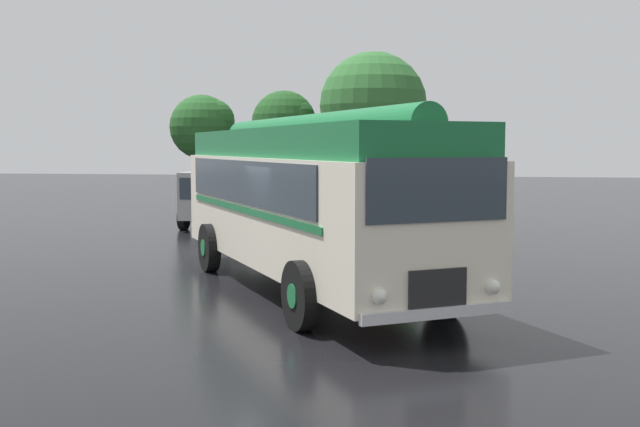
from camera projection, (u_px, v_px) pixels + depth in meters
ground_plane at (307, 297)px, 14.22m from camera, size 120.00×120.00×0.00m
vintage_bus at (307, 195)px, 14.85m from camera, size 7.39×9.86×3.49m
car_near_left at (306, 203)px, 26.91m from camera, size 2.13×4.28×1.66m
car_mid_left at (381, 205)px, 25.94m from camera, size 1.99×4.21×1.66m
box_van at (229, 187)px, 27.67m from camera, size 2.43×5.81×2.50m
tree_far_left at (204, 126)px, 34.60m from camera, size 3.03×2.98×5.27m
tree_left_of_centre at (286, 123)px, 33.22m from camera, size 2.91×2.89×5.35m
tree_centre at (370, 105)px, 32.60m from camera, size 4.65×4.65×6.97m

